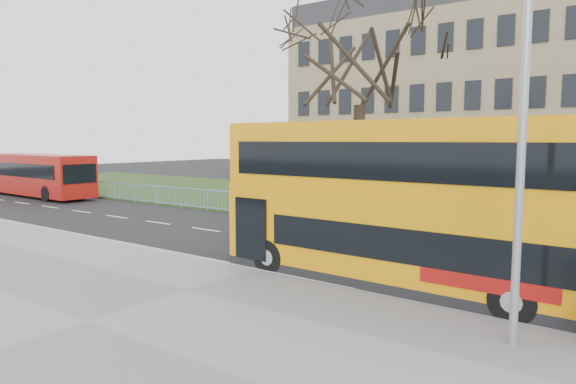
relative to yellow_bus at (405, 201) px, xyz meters
The scene contains 10 objects.
ground 4.54m from the yellow_bus, behind, with size 120.00×120.00×0.00m, color black.
pavement 7.68m from the yellow_bus, 122.29° to the right, with size 80.00×10.50×0.12m, color slate.
kerb 4.60m from the yellow_bus, 165.26° to the right, with size 80.00×0.20×0.14m, color #959598.
grass_verge 15.48m from the yellow_bus, 104.90° to the left, with size 80.00×15.40×0.08m, color #243D16.
guard_railing 8.30m from the yellow_bus, 118.98° to the left, with size 40.00×0.12×1.10m, color #7598D1, non-canonical shape.
bare_tree 13.27m from the yellow_bus, 123.43° to the left, with size 8.80×8.80×12.57m, color black, non-canonical shape.
civic_building 36.94m from the yellow_bus, 104.13° to the left, with size 30.00×15.00×14.00m, color #7E6E50.
yellow_bus is the anchor object (origin of this frame).
red_bus 28.18m from the yellow_bus, 168.98° to the left, with size 10.40×2.72×2.72m.
street_lamp 4.36m from the yellow_bus, 39.29° to the right, with size 1.55×0.29×7.31m.
Camera 1 is at (8.98, -12.33, 3.70)m, focal length 32.00 mm.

